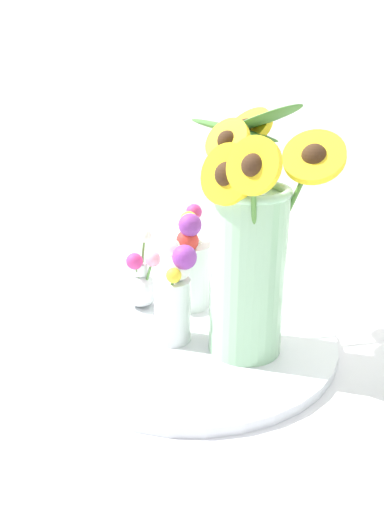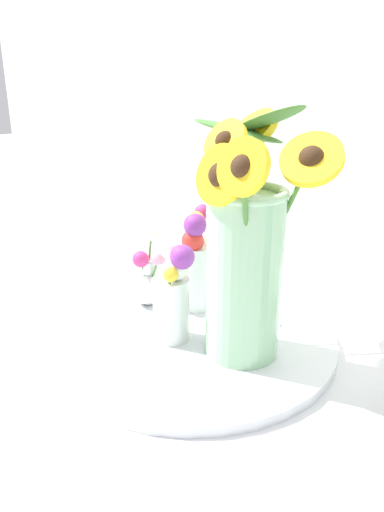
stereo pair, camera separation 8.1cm
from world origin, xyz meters
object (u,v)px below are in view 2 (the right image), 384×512
Objects in this scene: vase_small_center at (173,293)px; vase_bulb_right at (148,280)px; serving_tray at (192,337)px; mason_jar_sunflowers at (245,250)px; vase_small_back at (196,265)px.

vase_bulb_right is at bearing 158.96° from vase_small_center.
serving_tray is 1.26× the size of mason_jar_sunflowers.
vase_small_center is at bearing -100.39° from serving_tray.
mason_jar_sunflowers is 2.53× the size of vase_bulb_right.
vase_bulb_right reaches higher than serving_tray.
vase_small_center is 0.91× the size of vase_small_back.
vase_small_center is (-0.01, -0.04, 0.09)m from serving_tray.
vase_bulb_right is at bearing -134.98° from vase_small_back.
vase_bulb_right is (-0.13, 0.05, -0.03)m from vase_small_center.
vase_small_back is (-0.07, 0.11, -0.00)m from vase_small_center.
serving_tray is 2.60× the size of vase_small_back.
mason_jar_sunflowers is 0.26m from vase_bulb_right.
serving_tray is 2.86× the size of vase_small_center.
vase_bulb_right is (-0.23, -0.01, -0.12)m from mason_jar_sunflowers.
serving_tray is at bearing -5.80° from vase_bulb_right.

